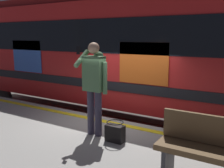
{
  "coord_description": "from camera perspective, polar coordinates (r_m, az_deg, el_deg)",
  "views": [
    {
      "loc": [
        -3.04,
        5.08,
        2.92
      ],
      "look_at": [
        -0.07,
        0.3,
        1.88
      ],
      "focal_mm": 41.74,
      "sensor_mm": 36.0,
      "label": 1
    }
  ],
  "objects": [
    {
      "name": "train_carriage",
      "position": [
        8.64,
        -1.81,
        7.77
      ],
      "size": [
        11.92,
        2.83,
        3.95
      ],
      "color": "red",
      "rests_on": "ground"
    },
    {
      "name": "handbag",
      "position": [
        4.92,
        0.67,
        -10.54
      ],
      "size": [
        0.35,
        0.32,
        0.39
      ],
      "color": "black",
      "rests_on": "platform"
    },
    {
      "name": "bench",
      "position": [
        3.75,
        21.15,
        -13.13
      ],
      "size": [
        1.43,
        0.44,
        0.9
      ],
      "color": "brown",
      "rests_on": "platform"
    },
    {
      "name": "ground_plane",
      "position": [
        6.6,
        0.9,
        -15.75
      ],
      "size": [
        24.32,
        24.32,
        0.0
      ],
      "primitive_type": "plane",
      "color": "#4C4742"
    },
    {
      "name": "passenger",
      "position": [
        5.03,
        -3.88,
        0.61
      ],
      "size": [
        0.57,
        0.55,
        1.83
      ],
      "color": "#383347",
      "rests_on": "platform"
    },
    {
      "name": "safety_line",
      "position": [
        5.99,
        -0.57,
        -8.39
      ],
      "size": [
        14.3,
        0.16,
        0.01
      ],
      "primitive_type": "cube",
      "color": "yellow",
      "rests_on": "platform"
    },
    {
      "name": "track_rail_far",
      "position": [
        8.94,
        10.35,
        -8.21
      ],
      "size": [
        18.97,
        0.08,
        0.16
      ],
      "primitive_type": "cube",
      "color": "slate",
      "rests_on": "ground"
    },
    {
      "name": "track_rail_near",
      "position": [
        7.7,
        6.33,
        -11.23
      ],
      "size": [
        18.97,
        0.08,
        0.16
      ],
      "primitive_type": "cube",
      "color": "slate",
      "rests_on": "ground"
    }
  ]
}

